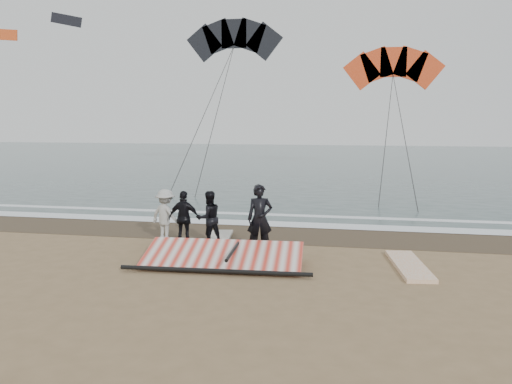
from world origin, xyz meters
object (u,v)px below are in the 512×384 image
man_main (260,219)px  sail_rig (221,257)px  board_cream (218,240)px  board_white (409,266)px

man_main → sail_rig: size_ratio=0.41×
board_cream → sail_rig: size_ratio=0.53×
man_main → sail_rig: 1.73m
man_main → board_cream: bearing=134.7°
man_main → sail_rig: bearing=-132.6°
board_cream → board_white: bearing=-24.5°
board_white → sail_rig: (-4.79, -0.58, 0.14)m
man_main → board_white: size_ratio=0.76×
sail_rig → man_main: bearing=59.7°
man_main → board_white: 4.18m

